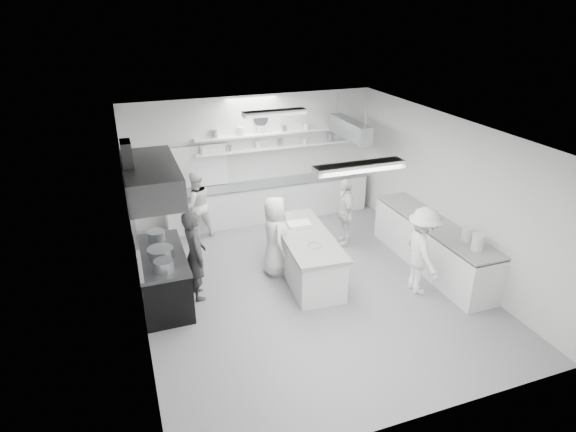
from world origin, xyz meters
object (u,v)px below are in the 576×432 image
object	(u,v)px
back_counter	(269,201)
cook_stove	(195,255)
right_counter	(432,246)
cook_back	(196,205)
stove	(163,279)
prep_island	(306,256)

from	to	relation	value
back_counter	cook_stove	world-z (taller)	cook_stove
right_counter	back_counter	bearing A→B (deg)	124.65
right_counter	cook_back	size ratio (longest dim) A/B	2.10
back_counter	cook_back	bearing A→B (deg)	-167.96
stove	prep_island	xyz separation A→B (m)	(2.72, -0.07, -0.03)
stove	back_counter	world-z (taller)	back_counter
right_counter	cook_back	bearing A→B (deg)	144.49
prep_island	cook_stove	xyz separation A→B (m)	(-2.13, 0.01, 0.43)
cook_stove	cook_back	world-z (taller)	cook_stove
prep_island	cook_back	xyz separation A→B (m)	(-1.68, 2.47, 0.36)
stove	cook_back	size ratio (longest dim) A/B	1.15
back_counter	prep_island	bearing A→B (deg)	-93.57
stove	right_counter	bearing A→B (deg)	-6.52
back_counter	right_counter	world-z (taller)	right_counter
stove	right_counter	distance (m)	5.28
right_counter	prep_island	size ratio (longest dim) A/B	1.44
cook_stove	cook_back	xyz separation A→B (m)	(0.45, 2.46, -0.06)
back_counter	stove	bearing A→B (deg)	-136.01
stove	prep_island	world-z (taller)	stove
cook_back	prep_island	bearing A→B (deg)	114.68
right_counter	cook_stove	world-z (taller)	cook_stove
right_counter	cook_stove	xyz separation A→B (m)	(-4.66, 0.54, 0.38)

